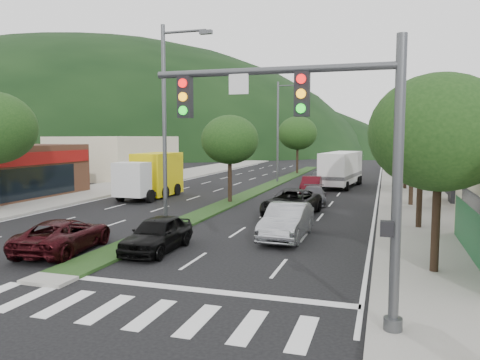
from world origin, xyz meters
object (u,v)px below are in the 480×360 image
(tree_r_c, at_px, (413,135))
(car_queue_a, at_px, (157,234))
(car_queue_d, at_px, (292,203))
(tree_r_a, at_px, (439,133))
(car_queue_c, at_px, (311,185))
(tree_med_far, at_px, (298,133))
(suv_maroon, at_px, (64,235))
(tree_med_near, at_px, (230,140))
(car_queue_e, at_px, (319,178))
(tree_r_b, at_px, (422,129))
(tree_r_e, at_px, (403,134))
(traffic_signal, at_px, (329,139))
(streetlight_near, at_px, (168,118))
(tree_r_d, at_px, (407,130))
(car_queue_b, at_px, (313,195))
(motorhome, at_px, (341,169))
(streetlight_mid, at_px, (280,127))
(sedan_silver, at_px, (287,221))

(tree_r_c, xyz_separation_m, car_queue_a, (-10.50, -15.80, -4.03))
(car_queue_a, bearing_deg, car_queue_d, 69.69)
(tree_r_a, distance_m, car_queue_c, 22.71)
(tree_med_far, relative_size, suv_maroon, 1.42)
(tree_r_c, distance_m, tree_med_near, 12.17)
(tree_med_near, relative_size, car_queue_e, 1.43)
(suv_maroon, bearing_deg, car_queue_a, -168.73)
(tree_med_far, xyz_separation_m, car_queue_e, (4.40, -12.59, -4.29))
(tree_r_b, bearing_deg, tree_r_e, 90.00)
(tree_r_b, xyz_separation_m, tree_r_c, (0.00, 8.00, -0.29))
(traffic_signal, height_order, streetlight_near, streetlight_near)
(tree_med_far, distance_m, suv_maroon, 41.27)
(car_queue_c, bearing_deg, car_queue_a, -101.80)
(tree_r_d, relative_size, suv_maroon, 1.47)
(tree_med_near, relative_size, car_queue_b, 1.44)
(tree_r_c, relative_size, car_queue_a, 1.53)
(tree_r_d, xyz_separation_m, tree_med_near, (-12.00, -12.00, -0.75))
(tree_r_c, xyz_separation_m, car_queue_b, (-6.35, -0.69, -4.14))
(car_queue_d, distance_m, motorhome, 16.64)
(car_queue_b, bearing_deg, streetlight_mid, 103.84)
(motorhome, bearing_deg, tree_r_c, -56.03)
(tree_r_e, distance_m, streetlight_mid, 13.73)
(tree_med_far, relative_size, car_queue_e, 1.65)
(traffic_signal, relative_size, tree_med_near, 1.16)
(car_queue_e, bearing_deg, motorhome, -21.23)
(car_queue_c, bearing_deg, suv_maroon, -110.23)
(tree_r_a, bearing_deg, streetlight_mid, 112.13)
(tree_med_near, bearing_deg, car_queue_c, 56.86)
(tree_r_b, distance_m, tree_r_e, 28.00)
(suv_maroon, xyz_separation_m, car_queue_e, (6.50, 28.40, 0.04))
(streetlight_mid, bearing_deg, suv_maroon, -94.39)
(traffic_signal, height_order, streetlight_mid, streetlight_mid)
(car_queue_c, distance_m, motorhome, 6.16)
(tree_r_a, distance_m, streetlight_mid, 31.32)
(tree_r_d, height_order, tree_med_far, tree_r_d)
(tree_r_b, distance_m, tree_r_c, 8.01)
(tree_r_e, relative_size, car_queue_a, 1.58)
(tree_r_e, relative_size, car_queue_b, 1.60)
(streetlight_near, relative_size, car_queue_b, 2.39)
(traffic_signal, height_order, tree_r_b, tree_r_b)
(tree_r_e, xyz_separation_m, car_queue_d, (-6.90, -25.69, -4.13))
(tree_r_e, bearing_deg, tree_r_c, -90.00)
(tree_r_d, xyz_separation_m, tree_r_e, (0.00, 10.00, -0.29))
(traffic_signal, distance_m, tree_r_e, 41.65)
(tree_r_a, height_order, car_queue_e, tree_r_a)
(tree_r_b, height_order, streetlight_mid, streetlight_mid)
(car_queue_c, distance_m, car_queue_e, 6.33)
(tree_med_far, bearing_deg, traffic_signal, -78.78)
(sedan_silver, bearing_deg, streetlight_near, -177.62)
(streetlight_near, height_order, car_queue_a, streetlight_near)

